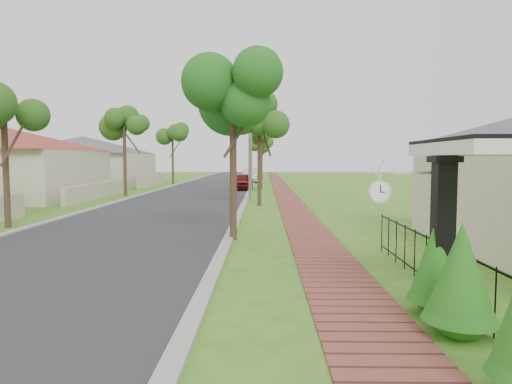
% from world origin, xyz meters
% --- Properties ---
extents(ground, '(160.00, 160.00, 0.00)m').
position_xyz_m(ground, '(0.00, 0.00, 0.00)').
color(ground, '#41751B').
rests_on(ground, ground).
extents(road, '(7.00, 120.00, 0.02)m').
position_xyz_m(road, '(-3.00, 20.00, 0.00)').
color(road, '#28282B').
rests_on(road, ground).
extents(kerb_right, '(0.30, 120.00, 0.10)m').
position_xyz_m(kerb_right, '(0.65, 20.00, 0.00)').
color(kerb_right, '#9E9E99').
rests_on(kerb_right, ground).
extents(kerb_left, '(0.30, 120.00, 0.10)m').
position_xyz_m(kerb_left, '(-6.65, 20.00, 0.00)').
color(kerb_left, '#9E9E99').
rests_on(kerb_left, ground).
extents(sidewalk, '(1.50, 120.00, 0.03)m').
position_xyz_m(sidewalk, '(3.25, 20.00, 0.00)').
color(sidewalk, brown).
rests_on(sidewalk, ground).
extents(porch_post, '(0.48, 0.48, 2.52)m').
position_xyz_m(porch_post, '(4.55, -1.00, 1.12)').
color(porch_post, black).
rests_on(porch_post, ground).
extents(picket_fence, '(0.03, 8.02, 1.00)m').
position_xyz_m(picket_fence, '(4.90, -0.00, 0.53)').
color(picket_fence, black).
rests_on(picket_fence, ground).
extents(street_trees, '(10.70, 37.65, 5.89)m').
position_xyz_m(street_trees, '(-2.87, 26.84, 4.54)').
color(street_trees, '#382619').
rests_on(street_trees, ground).
extents(hedge_row, '(0.90, 3.46, 1.96)m').
position_xyz_m(hedge_row, '(4.45, -2.29, 0.83)').
color(hedge_row, '#125C15').
rests_on(hedge_row, ground).
extents(far_house_grey, '(15.56, 15.56, 4.60)m').
position_xyz_m(far_house_grey, '(-14.97, 34.00, 2.34)').
color(far_house_grey, beige).
rests_on(far_house_grey, ground).
extents(parked_car_red, '(1.62, 3.91, 1.32)m').
position_xyz_m(parked_car_red, '(0.07, 28.65, 0.66)').
color(parked_car_red, '#62100E').
rests_on(parked_car_red, ground).
extents(parked_car_white, '(1.83, 4.62, 1.50)m').
position_xyz_m(parked_car_white, '(0.40, 40.20, 0.75)').
color(parked_car_white, silver).
rests_on(parked_car_white, ground).
extents(near_tree, '(2.16, 2.16, 5.56)m').
position_xyz_m(near_tree, '(0.80, 5.73, 4.43)').
color(near_tree, '#382619').
rests_on(near_tree, ground).
extents(utility_pole, '(1.20, 0.24, 9.01)m').
position_xyz_m(utility_pole, '(0.90, 20.00, 4.57)').
color(utility_pole, '#786F5E').
rests_on(utility_pole, ground).
extents(station_clock, '(1.04, 0.13, 0.53)m').
position_xyz_m(station_clock, '(3.70, -0.60, 1.95)').
color(station_clock, white).
rests_on(station_clock, ground).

